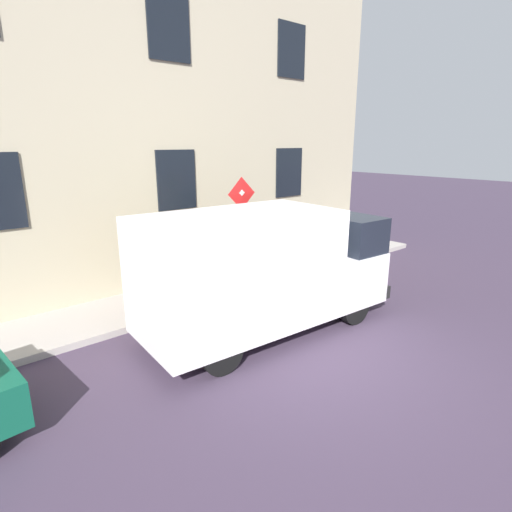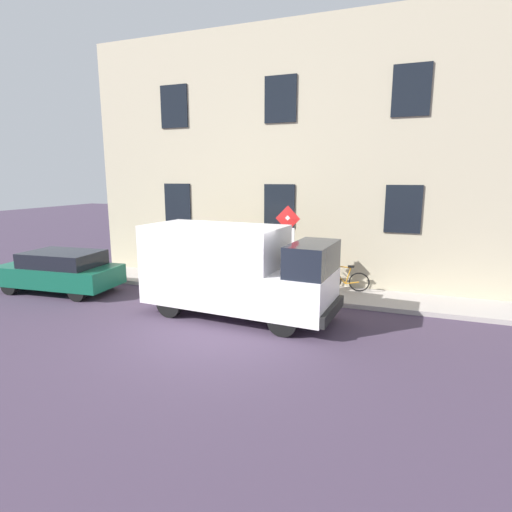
% 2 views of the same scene
% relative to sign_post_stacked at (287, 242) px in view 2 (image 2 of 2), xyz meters
% --- Properties ---
extents(ground_plane, '(80.00, 80.00, 0.00)m').
position_rel_sign_post_stacked_xyz_m(ground_plane, '(-3.46, 0.78, -1.83)').
color(ground_plane, '#403246').
extents(sidewalk_slab, '(1.89, 16.75, 0.14)m').
position_rel_sign_post_stacked_xyz_m(sidewalk_slab, '(0.74, 0.78, -1.76)').
color(sidewalk_slab, '#ABA29B').
rests_on(sidewalk_slab, ground_plane).
extents(building_facade, '(0.75, 14.75, 8.81)m').
position_rel_sign_post_stacked_xyz_m(building_facade, '(2.03, 0.78, 2.58)').
color(building_facade, '#B8AD8F').
rests_on(building_facade, ground_plane).
extents(sign_post_stacked, '(0.16, 0.56, 2.70)m').
position_rel_sign_post_stacked_xyz_m(sign_post_stacked, '(0.00, 0.00, 0.00)').
color(sign_post_stacked, '#474C47').
rests_on(sign_post_stacked, sidewalk_slab).
extents(delivery_van, '(2.38, 5.46, 2.50)m').
position_rel_sign_post_stacked_xyz_m(delivery_van, '(-1.89, 0.97, -0.50)').
color(delivery_van, white).
rests_on(delivery_van, ground_plane).
extents(parked_hatchback, '(2.04, 4.12, 1.38)m').
position_rel_sign_post_stacked_xyz_m(parked_hatchback, '(-1.75, 7.39, -1.10)').
color(parked_hatchback, '#125941').
rests_on(parked_hatchback, ground_plane).
extents(bicycle_orange, '(0.46, 1.72, 0.89)m').
position_rel_sign_post_stacked_xyz_m(bicycle_orange, '(1.14, -1.56, -1.32)').
color(bicycle_orange, black).
rests_on(bicycle_orange, sidewalk_slab).
extents(bicycle_red, '(0.46, 1.71, 0.89)m').
position_rel_sign_post_stacked_xyz_m(bicycle_red, '(1.14, -0.66, -1.32)').
color(bicycle_red, black).
rests_on(bicycle_red, sidewalk_slab).
extents(bicycle_green, '(0.46, 1.71, 0.89)m').
position_rel_sign_post_stacked_xyz_m(bicycle_green, '(1.13, 0.23, -1.32)').
color(bicycle_green, black).
rests_on(bicycle_green, sidewalk_slab).
extents(bicycle_purple, '(0.46, 1.71, 0.89)m').
position_rel_sign_post_stacked_xyz_m(bicycle_purple, '(1.14, 1.13, -1.32)').
color(bicycle_purple, black).
rests_on(bicycle_purple, sidewalk_slab).
extents(pedestrian, '(0.41, 0.28, 1.72)m').
position_rel_sign_post_stacked_xyz_m(pedestrian, '(0.49, 2.49, -0.76)').
color(pedestrian, '#262B47').
rests_on(pedestrian, sidewalk_slab).
extents(litter_bin, '(0.44, 0.44, 0.90)m').
position_rel_sign_post_stacked_xyz_m(litter_bin, '(0.15, 1.90, -1.24)').
color(litter_bin, '#2D5133').
rests_on(litter_bin, sidewalk_slab).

